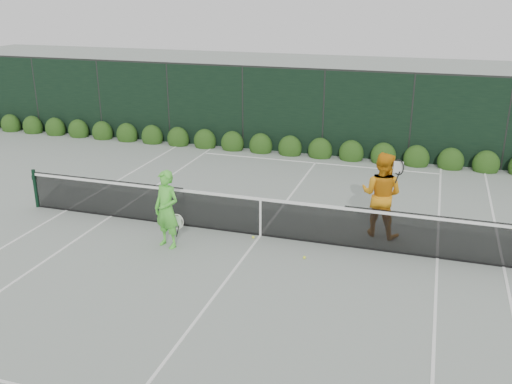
% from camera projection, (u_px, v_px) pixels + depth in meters
% --- Properties ---
extents(ground, '(80.00, 80.00, 0.00)m').
position_uv_depth(ground, '(260.00, 236.00, 13.82)').
color(ground, gray).
rests_on(ground, ground).
extents(tennis_net, '(12.90, 0.10, 1.07)m').
position_uv_depth(tennis_net, '(260.00, 215.00, 13.65)').
color(tennis_net, black).
rests_on(tennis_net, ground).
extents(player_woman, '(0.77, 0.62, 1.83)m').
position_uv_depth(player_woman, '(167.00, 209.00, 12.97)').
color(player_woman, '#57D23D').
rests_on(player_woman, ground).
extents(player_man, '(1.16, 1.00, 2.07)m').
position_uv_depth(player_man, '(381.00, 194.00, 13.55)').
color(player_man, orange).
rests_on(player_man, ground).
extents(court_lines, '(11.03, 23.83, 0.01)m').
position_uv_depth(court_lines, '(260.00, 235.00, 13.82)').
color(court_lines, white).
rests_on(court_lines, ground).
extents(windscreen_fence, '(32.00, 21.07, 3.06)m').
position_uv_depth(windscreen_fence, '(219.00, 218.00, 10.88)').
color(windscreen_fence, black).
rests_on(windscreen_fence, ground).
extents(hedge_row, '(31.66, 0.65, 0.94)m').
position_uv_depth(hedge_row, '(320.00, 151.00, 20.16)').
color(hedge_row, '#17340E').
rests_on(hedge_row, ground).
extents(tennis_balls, '(3.91, 0.82, 0.07)m').
position_uv_depth(tennis_balls, '(237.00, 239.00, 13.56)').
color(tennis_balls, '#E5F736').
rests_on(tennis_balls, ground).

